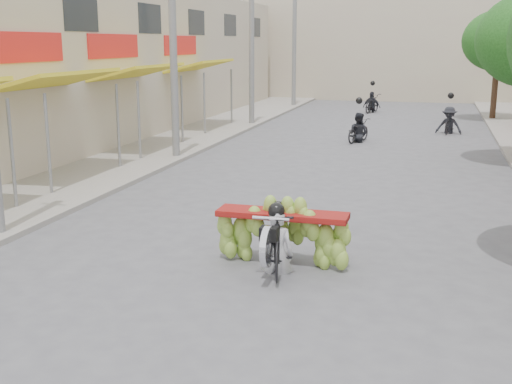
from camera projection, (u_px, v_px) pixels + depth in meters
name	position (u px, v px, depth m)	size (l,w,h in m)	color
ground	(208.00, 336.00, 8.34)	(120.00, 120.00, 0.00)	#59595E
sidewalk_left	(168.00, 142.00, 24.22)	(4.00, 60.00, 0.12)	gray
shophouse_row_left	(30.00, 62.00, 23.90)	(9.77, 40.00, 6.00)	#BCAE94
far_building	(398.00, 46.00, 43.18)	(20.00, 6.00, 7.00)	#BCAE94
utility_pole_mid	(173.00, 32.00, 20.09)	(0.60, 0.24, 8.00)	slate
utility_pole_far	(252.00, 35.00, 28.53)	(0.60, 0.24, 8.00)	slate
utility_pole_back	(294.00, 37.00, 36.97)	(0.60, 0.24, 8.00)	slate
street_tree_far	(499.00, 41.00, 30.45)	(3.40, 3.40, 5.25)	#3A2719
banana_motorbike	(279.00, 230.00, 10.72)	(2.23, 1.96, 1.97)	black
bg_motorbike_a	(358.00, 122.00, 24.38)	(1.04, 1.67, 1.95)	black
bg_motorbike_b	(450.00, 113.00, 26.60)	(1.13, 1.73, 1.95)	black
bg_motorbike_c	(372.00, 98.00, 34.65)	(1.07, 1.86, 1.95)	black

